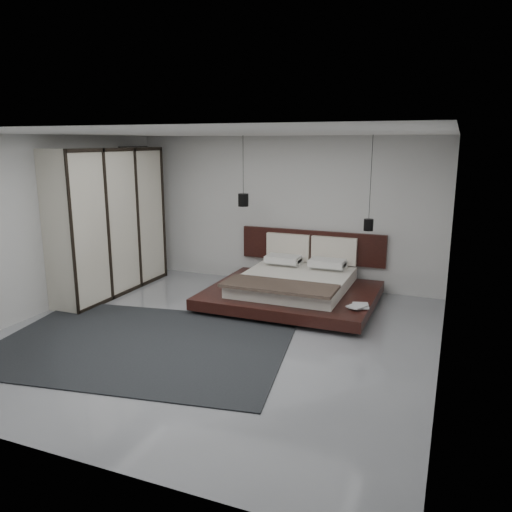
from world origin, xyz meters
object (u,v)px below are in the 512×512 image
at_px(lattice_screen, 137,212).
at_px(pendant_right, 369,224).
at_px(pendant_left, 243,200).
at_px(wardrobe, 110,222).
at_px(rug, 142,344).
at_px(bed, 294,286).

height_order(lattice_screen, pendant_right, pendant_right).
relative_size(lattice_screen, pendant_left, 2.07).
height_order(lattice_screen, wardrobe, lattice_screen).
relative_size(lattice_screen, rug, 0.66).
bearing_deg(pendant_right, pendant_left, 180.00).
bearing_deg(rug, pendant_left, 85.72).
xyz_separation_m(bed, pendant_left, (-1.13, 0.43, 1.38)).
bearing_deg(lattice_screen, pendant_right, -1.35).
bearing_deg(lattice_screen, rug, -54.87).
distance_m(lattice_screen, rug, 3.99).
xyz_separation_m(pendant_right, rug, (-2.49, -2.98, -1.35)).
height_order(pendant_left, pendant_right, same).
xyz_separation_m(pendant_left, rug, (-0.22, -2.98, -1.65)).
bearing_deg(pendant_right, rug, -129.84).
relative_size(pendant_right, rug, 0.40).
bearing_deg(rug, pendant_right, 50.16).
relative_size(bed, rug, 0.70).
bearing_deg(pendant_left, rug, -94.28).
height_order(wardrobe, rug, wardrobe).
distance_m(bed, pendant_right, 1.61).
bearing_deg(rug, lattice_screen, 125.13).
bearing_deg(rug, bed, 62.01).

